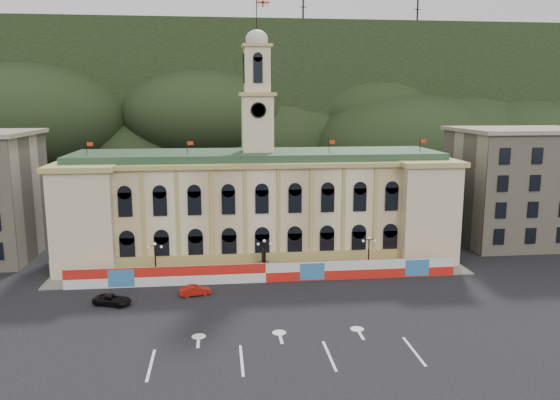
{
  "coord_description": "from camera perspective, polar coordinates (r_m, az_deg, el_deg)",
  "views": [
    {
      "loc": [
        -5.69,
        -51.59,
        22.97
      ],
      "look_at": [
        2.17,
        18.0,
        10.13
      ],
      "focal_mm": 35.0,
      "sensor_mm": 36.0,
      "label": 1
    }
  ],
  "objects": [
    {
      "name": "hoarding_fence",
      "position": [
        70.34,
        -1.46,
        -7.6
      ],
      "size": [
        50.0,
        0.44,
        2.5
      ],
      "color": "red",
      "rests_on": "ground"
    },
    {
      "name": "lamp_right",
      "position": [
        74.08,
        9.26,
        -5.33
      ],
      "size": [
        1.96,
        0.44,
        5.15
      ],
      "color": "black",
      "rests_on": "ground"
    },
    {
      "name": "pavement",
      "position": [
        73.24,
        -1.68,
        -7.83
      ],
      "size": [
        56.0,
        5.5,
        0.16
      ],
      "primitive_type": "cube",
      "color": "slate",
      "rests_on": "ground"
    },
    {
      "name": "side_building_right",
      "position": [
        96.78,
        23.85,
        1.4
      ],
      "size": [
        21.0,
        17.0,
        18.6
      ],
      "color": "tan",
      "rests_on": "ground"
    },
    {
      "name": "lamp_center",
      "position": [
        71.64,
        -1.65,
        -5.74
      ],
      "size": [
        1.96,
        0.44,
        5.15
      ],
      "color": "black",
      "rests_on": "ground"
    },
    {
      "name": "red_sedan",
      "position": [
        66.73,
        -8.84,
        -9.31
      ],
      "size": [
        2.86,
        4.25,
        1.22
      ],
      "primitive_type": "imported",
      "rotation": [
        0.0,
        0.0,
        1.79
      ],
      "color": "#9D140B",
      "rests_on": "ground"
    },
    {
      "name": "lamp_left",
      "position": [
        71.89,
        -12.9,
        -5.95
      ],
      "size": [
        1.96,
        0.44,
        5.15
      ],
      "color": "black",
      "rests_on": "ground"
    },
    {
      "name": "hill_ridge",
      "position": [
        173.71,
        -4.62,
        9.21
      ],
      "size": [
        230.0,
        80.0,
        64.0
      ],
      "color": "black",
      "rests_on": "ground"
    },
    {
      "name": "city_hall",
      "position": [
        80.85,
        -2.3,
        -0.4
      ],
      "size": [
        56.2,
        17.6,
        37.1
      ],
      "color": "beige",
      "rests_on": "ground"
    },
    {
      "name": "statue",
      "position": [
        73.14,
        -1.7,
        -6.94
      ],
      "size": [
        1.4,
        1.4,
        3.72
      ],
      "color": "#595651",
      "rests_on": "ground"
    },
    {
      "name": "lane_markings",
      "position": [
        52.25,
        0.48,
        -15.68
      ],
      "size": [
        26.0,
        10.0,
        0.02
      ],
      "primitive_type": null,
      "color": "white",
      "rests_on": "ground"
    },
    {
      "name": "black_suv",
      "position": [
        65.87,
        -17.11,
        -9.94
      ],
      "size": [
        4.8,
        5.63,
        1.21
      ],
      "primitive_type": "imported",
      "rotation": [
        0.0,
        0.0,
        1.22
      ],
      "color": "black",
      "rests_on": "ground"
    },
    {
      "name": "ground",
      "position": [
        56.75,
        -0.14,
        -13.48
      ],
      "size": [
        260.0,
        260.0,
        0.0
      ],
      "primitive_type": "plane",
      "color": "black",
      "rests_on": "ground"
    }
  ]
}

